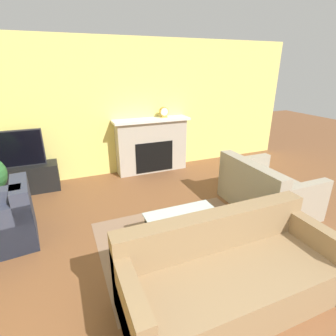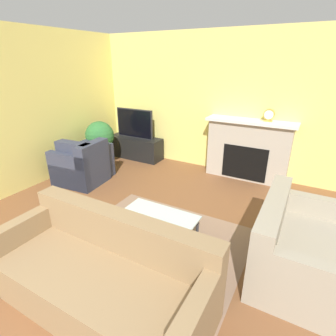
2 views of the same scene
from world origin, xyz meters
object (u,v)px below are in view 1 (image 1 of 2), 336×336
(mantel_clock, at_px, (164,112))
(couch_sectional, at_px, (229,275))
(armchair_by_window, at_px, (1,224))
(coffee_table, at_px, (185,219))
(couch_loveseat, at_px, (265,191))
(tv, at_px, (14,149))
(armchair_accent, at_px, (0,219))

(mantel_clock, bearing_deg, couch_sectional, -101.95)
(armchair_by_window, xyz_separation_m, coffee_table, (2.16, -0.86, 0.05))
(couch_loveseat, bearing_deg, tv, 59.96)
(couch_sectional, height_order, coffee_table, couch_sectional)
(couch_sectional, relative_size, coffee_table, 2.21)
(armchair_by_window, bearing_deg, mantel_clock, 114.90)
(tv, xyz_separation_m, coffee_table, (2.08, -2.46, -0.48))
(couch_sectional, xyz_separation_m, couch_loveseat, (1.60, 1.30, -0.00))
(tv, xyz_separation_m, couch_loveseat, (3.69, -2.13, -0.54))
(coffee_table, xyz_separation_m, mantel_clock, (0.75, 2.58, 0.92))
(tv, distance_m, couch_sectional, 4.05)
(armchair_accent, relative_size, coffee_table, 0.88)
(armchair_accent, distance_m, mantel_clock, 3.48)
(armchair_by_window, bearing_deg, couch_loveseat, 76.31)
(coffee_table, bearing_deg, couch_sectional, -89.82)
(couch_sectional, distance_m, armchair_accent, 2.95)
(armchair_by_window, height_order, armchair_accent, same)
(couch_sectional, xyz_separation_m, coffee_table, (-0.00, 0.97, 0.06))
(coffee_table, bearing_deg, armchair_accent, 155.47)
(mantel_clock, bearing_deg, tv, -177.60)
(couch_sectional, xyz_separation_m, armchair_by_window, (-2.16, 1.82, 0.01))
(couch_sectional, relative_size, mantel_clock, 9.51)
(tv, distance_m, armchair_accent, 1.56)
(couch_sectional, relative_size, armchair_accent, 2.51)
(couch_sectional, bearing_deg, armchair_accent, 138.13)
(armchair_by_window, distance_m, mantel_clock, 3.52)
(armchair_by_window, relative_size, armchair_accent, 1.09)
(coffee_table, bearing_deg, armchair_by_window, 158.35)
(armchair_by_window, bearing_deg, coffee_table, 62.63)
(couch_loveseat, xyz_separation_m, coffee_table, (-1.61, -0.33, 0.06))
(armchair_by_window, relative_size, mantel_clock, 4.12)
(couch_loveseat, bearing_deg, armchair_accent, 80.00)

